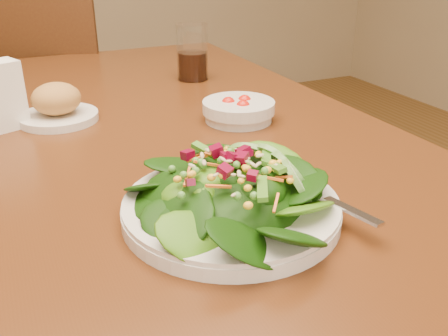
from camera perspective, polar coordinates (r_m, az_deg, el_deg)
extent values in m
cube|color=#45210D|center=(0.87, -11.34, 2.36)|extent=(0.90, 1.40, 0.04)
cylinder|color=#40240E|center=(1.68, -2.84, 0.32)|extent=(0.07, 0.07, 0.71)
cube|color=#40240E|center=(1.84, -18.73, 4.29)|extent=(0.56, 0.56, 0.04)
cylinder|color=#40240E|center=(2.07, -11.76, 0.33)|extent=(0.04, 0.04, 0.43)
cylinder|color=#40240E|center=(2.15, -21.71, -0.07)|extent=(0.04, 0.04, 0.43)
cylinder|color=#40240E|center=(1.74, -12.93, -4.79)|extent=(0.04, 0.04, 0.43)
cube|color=#40240E|center=(1.58, -21.58, 10.43)|extent=(0.40, 0.17, 0.48)
cylinder|color=silver|center=(0.60, 0.80, -4.85)|extent=(0.26, 0.26, 0.02)
ellipsoid|color=black|center=(0.58, 0.82, -2.48)|extent=(0.18, 0.18, 0.04)
cube|color=silver|center=(0.62, 11.28, -2.90)|extent=(0.05, 0.18, 0.01)
cylinder|color=silver|center=(0.96, -18.35, 5.53)|extent=(0.14, 0.14, 0.01)
ellipsoid|color=#AA8342|center=(0.95, -18.64, 7.55)|extent=(0.09, 0.09, 0.06)
cylinder|color=silver|center=(0.91, 1.67, 6.56)|extent=(0.13, 0.13, 0.04)
sphere|color=red|center=(0.92, 2.36, 7.51)|extent=(0.03, 0.03, 0.03)
sphere|color=red|center=(0.91, 0.50, 7.28)|extent=(0.03, 0.03, 0.03)
sphere|color=red|center=(0.89, 2.19, 6.89)|extent=(0.03, 0.03, 0.03)
cylinder|color=silver|center=(1.18, -3.65, 13.07)|extent=(0.07, 0.07, 0.13)
cylinder|color=black|center=(1.19, -3.61, 11.57)|extent=(0.07, 0.07, 0.06)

